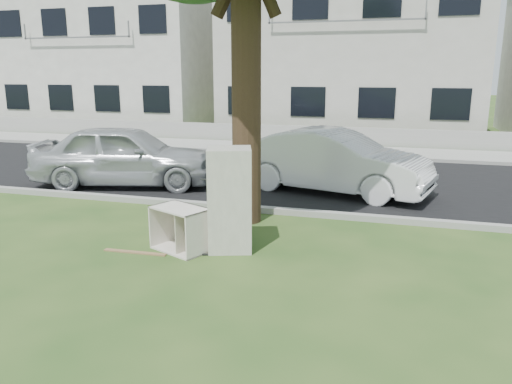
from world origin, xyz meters
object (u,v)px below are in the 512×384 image
(cabinet, at_px, (181,229))
(car_left, at_px, (125,155))
(car_center, at_px, (333,161))
(fridge, at_px, (230,200))

(cabinet, distance_m, car_left, 5.16)
(car_center, bearing_deg, fridge, -179.13)
(cabinet, relative_size, car_left, 0.20)
(fridge, xyz_separation_m, cabinet, (-0.75, -0.27, -0.48))
(fridge, bearing_deg, cabinet, -178.49)
(car_center, distance_m, car_left, 5.16)
(fridge, relative_size, car_center, 0.37)
(fridge, relative_size, car_left, 0.37)
(cabinet, height_order, car_left, car_left)
(fridge, xyz_separation_m, car_left, (-4.04, 3.69, -0.06))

